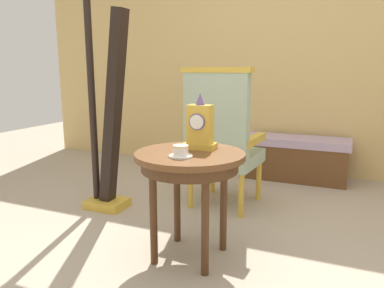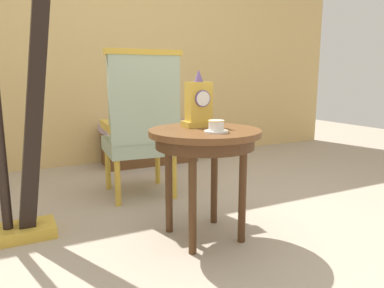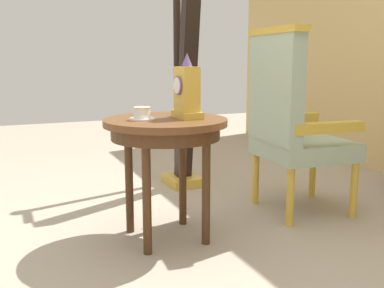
# 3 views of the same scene
# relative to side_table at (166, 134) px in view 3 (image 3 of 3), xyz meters

# --- Properties ---
(ground_plane) EXTENTS (10.00, 10.00, 0.00)m
(ground_plane) POSITION_rel_side_table_xyz_m (0.09, -0.02, -0.57)
(ground_plane) COLOR tan
(side_table) EXTENTS (0.65, 0.65, 0.65)m
(side_table) POSITION_rel_side_table_xyz_m (0.00, 0.00, 0.00)
(side_table) COLOR brown
(side_table) RESTS_ON ground
(teacup_left) EXTENTS (0.13, 0.13, 0.07)m
(teacup_left) POSITION_rel_side_table_xyz_m (0.00, -0.13, 0.11)
(teacup_left) COLOR white
(teacup_left) RESTS_ON side_table
(mantel_clock) EXTENTS (0.19, 0.11, 0.34)m
(mantel_clock) POSITION_rel_side_table_xyz_m (0.02, 0.11, 0.22)
(mantel_clock) COLOR gold
(mantel_clock) RESTS_ON side_table
(armchair) EXTENTS (0.58, 0.57, 1.14)m
(armchair) POSITION_rel_side_table_xyz_m (-0.09, 0.85, 0.02)
(armchair) COLOR #9EB299
(armchair) RESTS_ON ground
(harp) EXTENTS (0.40, 0.24, 1.78)m
(harp) POSITION_rel_side_table_xyz_m (-0.92, 0.48, 0.15)
(harp) COLOR gold
(harp) RESTS_ON ground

